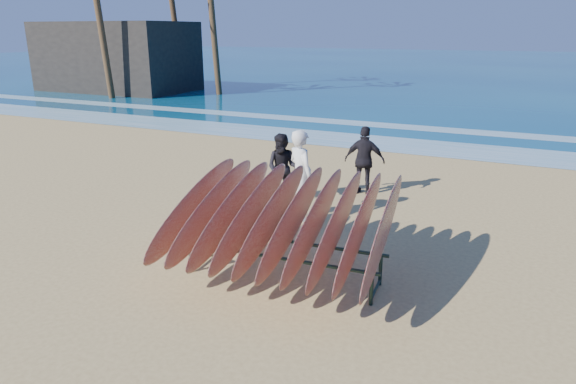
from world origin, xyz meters
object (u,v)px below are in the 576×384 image
surfboard_rack (283,218)px  person_dark_b (365,160)px  person_dark_a (283,168)px  person_white (301,175)px  building (117,57)px

surfboard_rack → person_dark_b: 4.85m
surfboard_rack → person_dark_b: surfboard_rack is taller
person_dark_a → person_white: bearing=-55.6°
person_dark_b → building: size_ratio=0.17×
person_dark_a → building: building is taller
surfboard_rack → person_dark_b: size_ratio=2.07×
person_white → person_dark_b: size_ratio=1.16×
person_dark_a → person_dark_b: (1.49, 1.39, 0.03)m
person_white → person_dark_a: person_white is taller
person_white → person_dark_a: bearing=-12.8°
surfboard_rack → person_dark_a: surfboard_rack is taller
person_dark_a → building: (-19.56, 16.15, 1.35)m
person_white → building: size_ratio=0.20×
person_white → building: 26.59m
person_white → building: bearing=-6.0°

